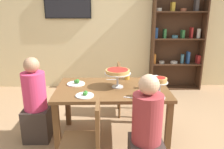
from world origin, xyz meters
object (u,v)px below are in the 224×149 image
diner_head_west (36,106)px  cutlery_knife_near (113,80)px  personal_pizza_stand (160,83)px  water_glass_clear_near (144,85)px  bookshelf (177,38)px  television (68,4)px  chair_near_left (87,138)px  beer_glass_amber_short (127,75)px  water_glass_clear_far (156,79)px  cutlery_fork_far (131,98)px  dining_table (112,95)px  diner_near_right (146,137)px  beer_glass_amber_tall (144,90)px  salad_plate_far_diner (76,83)px  salad_plate_near_diner (85,95)px  cutlery_fork_near (147,80)px  chair_far_right (125,86)px

diner_head_west → cutlery_knife_near: 1.11m
personal_pizza_stand → water_glass_clear_near: size_ratio=2.46×
bookshelf → television: bearing=177.9°
chair_near_left → beer_glass_amber_short: bearing=-23.8°
water_glass_clear_far → cutlery_knife_near: size_ratio=0.60×
chair_near_left → cutlery_fork_far: size_ratio=4.83×
bookshelf → water_glass_clear_near: bookshelf is taller
diner_head_west → water_glass_clear_near: 1.46m
dining_table → diner_near_right: size_ratio=1.26×
personal_pizza_stand → water_glass_clear_far: 0.55m
diner_near_right → water_glass_clear_near: size_ratio=11.35×
television → water_glass_clear_far: bearing=-52.7°
diner_head_west → water_glass_clear_far: size_ratio=10.65×
diner_head_west → diner_near_right: same height
personal_pizza_stand → water_glass_clear_near: personal_pizza_stand is taller
bookshelf → personal_pizza_stand: 2.56m
television → beer_glass_amber_short: size_ratio=7.22×
television → dining_table: bearing=-67.6°
diner_head_west → beer_glass_amber_tall: (1.38, -0.31, 0.33)m
cutlery_knife_near → beer_glass_amber_short: bearing=-173.9°
salad_plate_far_diner → water_glass_clear_far: bearing=1.2°
personal_pizza_stand → cutlery_fork_far: bearing=177.7°
beer_glass_amber_tall → water_glass_clear_near: 0.28m
beer_glass_amber_short → cutlery_knife_near: bearing=-173.8°
chair_near_left → television: bearing=11.8°
chair_near_left → salad_plate_near_diner: bearing=7.2°
television → cutlery_fork_near: size_ratio=5.35×
salad_plate_near_diner → cutlery_fork_far: size_ratio=1.20×
dining_table → beer_glass_amber_short: (0.23, 0.36, 0.16)m
chair_near_left → salad_plate_far_diner: (-0.22, 0.91, 0.27)m
water_glass_clear_near → cutlery_fork_near: bearing=73.3°
personal_pizza_stand → beer_glass_amber_short: 0.79m
dining_table → cutlery_fork_far: bearing=-58.5°
water_glass_clear_near → personal_pizza_stand: bearing=-70.6°
chair_far_right → salad_plate_far_diner: bearing=-50.1°
dining_table → water_glass_clear_near: bearing=-3.9°
beer_glass_amber_tall → cutlery_knife_near: beer_glass_amber_tall is taller
salad_plate_near_diner → water_glass_clear_far: water_glass_clear_far is taller
water_glass_clear_near → bookshelf: bearing=63.2°
dining_table → chair_near_left: (-0.27, -0.76, -0.16)m
chair_far_right → cutlery_fork_near: size_ratio=4.83×
chair_far_right → salad_plate_far_diner: size_ratio=3.62×
diner_head_west → cutlery_fork_far: size_ratio=6.39×
chair_near_left → personal_pizza_stand: size_ratio=3.49×
personal_pizza_stand → water_glass_clear_far: size_ratio=2.31×
chair_near_left → beer_glass_amber_tall: (0.63, 0.45, 0.34)m
diner_head_west → cutlery_knife_near: size_ratio=6.39×
dining_table → water_glass_clear_near: 0.44m
diner_near_right → cutlery_fork_far: size_ratio=6.39×
diner_near_right → beer_glass_amber_short: 1.18m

